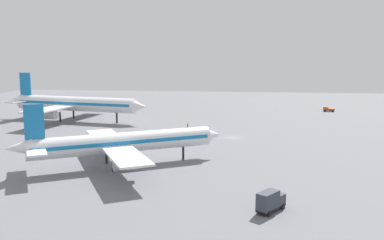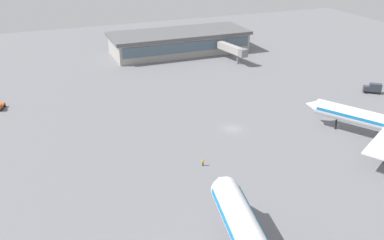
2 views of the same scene
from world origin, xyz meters
TOP-DOWN VIEW (x-y plane):
  - ground at (0.00, 0.00)m, footprint 288.00×288.00m
  - airplane_at_gate at (23.06, 57.20)m, footprint 44.92×55.38m
  - airplane_taxiing at (-33.30, 22.60)m, footprint 35.19×42.04m
  - pushback_tractor at (59.32, -38.06)m, footprint 3.33×4.78m
  - catering_truck at (-55.37, -7.42)m, footprint 5.65×4.82m
  - ground_crew_worker at (15.11, 15.06)m, footprint 0.55×0.49m

SIDE VIEW (x-z plane):
  - ground at x=0.00m, z-range 0.00..0.00m
  - ground_crew_worker at x=15.11m, z-range 0.01..1.68m
  - pushback_tractor at x=59.32m, z-range 0.02..1.92m
  - catering_truck at x=-55.37m, z-range 0.05..3.35m
  - airplane_taxiing at x=-33.30m, z-range -1.93..12.23m
  - airplane_at_gate at x=23.06m, z-range -2.31..14.62m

